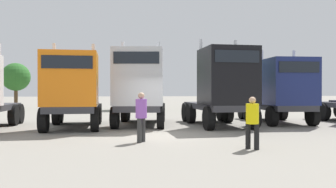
% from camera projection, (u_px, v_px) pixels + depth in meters
% --- Properties ---
extents(ground, '(200.00, 200.00, 0.00)m').
position_uv_depth(ground, '(156.00, 135.00, 13.99)').
color(ground, gray).
extents(semi_truck_orange, '(2.60, 6.01, 4.17)m').
position_uv_depth(semi_truck_orange, '(72.00, 90.00, 16.20)').
color(semi_truck_orange, '#333338').
rests_on(semi_truck_orange, ground).
extents(semi_truck_silver, '(3.43, 6.45, 4.48)m').
position_uv_depth(semi_truck_silver, '(140.00, 87.00, 17.50)').
color(semi_truck_silver, '#333338').
rests_on(semi_truck_silver, ground).
extents(semi_truck_black, '(2.67, 5.93, 4.51)m').
position_uv_depth(semi_truck_black, '(224.00, 86.00, 17.08)').
color(semi_truck_black, '#333338').
rests_on(semi_truck_black, ground).
extents(semi_truck_navy, '(2.87, 6.14, 4.14)m').
position_uv_depth(semi_truck_navy, '(283.00, 91.00, 18.77)').
color(semi_truck_navy, '#333338').
rests_on(semi_truck_navy, ground).
extents(visitor_in_hivis, '(0.57, 0.57, 1.65)m').
position_uv_depth(visitor_in_hivis, '(252.00, 119.00, 10.68)').
color(visitor_in_hivis, black).
rests_on(visitor_in_hivis, ground).
extents(visitor_with_camera, '(0.55, 0.55, 1.78)m').
position_uv_depth(visitor_with_camera, '(141.00, 113.00, 12.12)').
color(visitor_with_camera, '#323232').
rests_on(visitor_with_camera, ground).
extents(oak_far_left, '(2.87, 2.87, 4.70)m').
position_uv_depth(oak_far_left, '(16.00, 77.00, 35.10)').
color(oak_far_left, '#4C3823').
rests_on(oak_far_left, ground).
extents(oak_far_centre, '(3.76, 3.76, 5.83)m').
position_uv_depth(oak_far_centre, '(133.00, 69.00, 33.25)').
color(oak_far_centre, '#4C3823').
rests_on(oak_far_centre, ground).
extents(oak_far_right, '(4.09, 4.09, 5.73)m').
position_uv_depth(oak_far_right, '(246.00, 74.00, 36.40)').
color(oak_far_right, '#4C3823').
rests_on(oak_far_right, ground).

